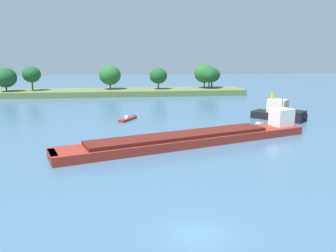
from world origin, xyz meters
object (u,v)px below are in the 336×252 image
small_motorboat (128,119)px  cargo_barge (195,137)px  tugboat (279,113)px  fishing_skiff (259,125)px

small_motorboat → cargo_barge: (9.68, -19.41, 0.66)m
tugboat → cargo_barge: bearing=-140.9°
small_motorboat → fishing_skiff: small_motorboat is taller
small_motorboat → fishing_skiff: (23.41, -9.01, -0.02)m
small_motorboat → fishing_skiff: 25.09m
tugboat → cargo_barge: 26.26m
fishing_skiff → tugboat: bearing=42.9°
tugboat → fishing_skiff: (-6.64, -6.16, -1.12)m
cargo_barge → tugboat: bearing=39.1°
small_motorboat → cargo_barge: bearing=-63.5°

